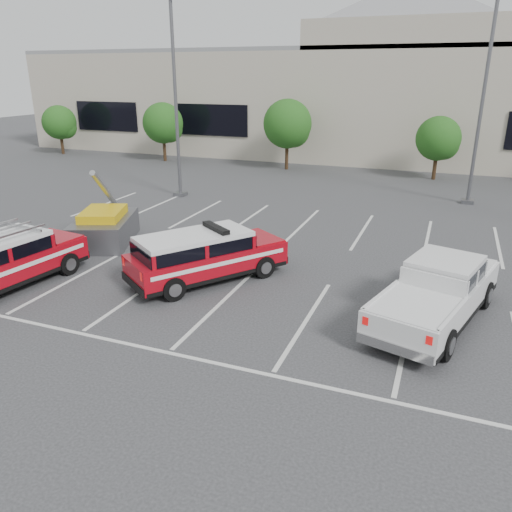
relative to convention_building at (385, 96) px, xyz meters
The scene contains 13 objects.
ground 32.21m from the convention_building, 90.33° to the right, with size 120.00×120.00×0.00m, color #303032.
stall_markings 27.77m from the convention_building, 90.38° to the right, with size 23.00×15.00×0.01m, color silver.
convention_building is the anchor object (origin of this frame).
tree_far_left 27.03m from the convention_building, 158.63° to the right, with size 2.77×2.77×3.99m.
tree_left 18.11m from the convention_building, 146.95° to the right, with size 3.07×3.07×4.42m.
tree_mid_left 11.19m from the convention_building, 117.40° to the right, with size 3.37×3.37×4.85m.
tree_mid_right 11.20m from the convention_building, 63.43° to the right, with size 2.77×2.77×3.99m.
light_pole_left 21.49m from the convention_building, 112.39° to the right, with size 0.90×0.60×10.24m.
light_pole_mid 17.27m from the convention_building, 66.74° to the right, with size 0.90×0.60×10.24m.
fire_chief_suv 30.52m from the convention_building, 92.65° to the right, with size 4.52×5.29×1.81m.
white_pickup 31.34m from the convention_building, 79.21° to the right, with size 3.38×5.89×1.71m.
ladder_suv 33.98m from the convention_building, 102.15° to the right, with size 2.54×5.07×1.92m.
utility_rig 29.42m from the convention_building, 104.04° to the right, with size 3.21×4.25×3.07m.
Camera 1 is at (5.89, -12.05, 6.49)m, focal length 35.00 mm.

